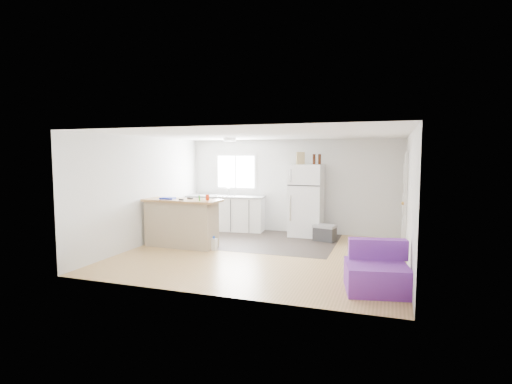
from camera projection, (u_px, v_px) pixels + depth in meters
room at (262, 195)px, 7.96m from camera, size 5.51×5.01×2.41m
vinyl_zone at (249, 239)px, 9.48m from camera, size 4.05×2.50×0.00m
window at (236, 172)px, 10.77m from camera, size 1.18×0.06×0.98m
interior_door at (405, 201)px, 8.56m from camera, size 0.11×0.92×2.10m
ceiling_fixture at (230, 140)px, 9.37m from camera, size 0.30×0.30×0.07m
kitchen_cabinets at (226, 213)px, 10.63m from camera, size 2.13×0.85×1.21m
peninsula at (182, 223)px, 8.70m from camera, size 1.71×0.70×1.04m
refrigerator at (306, 200)px, 9.83m from camera, size 0.78×0.75×1.77m
cooler at (325, 233)px, 9.29m from camera, size 0.56×0.44×0.38m
purple_seat at (376, 273)px, 5.90m from camera, size 1.01×0.98×0.72m
cleaner_jug at (214, 244)px, 8.39m from camera, size 0.15×0.13×0.30m
mop at (198, 238)px, 8.47m from camera, size 0.19×0.33×1.18m
red_cup at (207, 197)px, 8.49m from camera, size 0.11×0.11×0.12m
blue_tray at (168, 198)px, 8.69m from camera, size 0.32×0.25×0.04m
tool_a at (190, 198)px, 8.69m from camera, size 0.15×0.10×0.03m
tool_b at (181, 200)px, 8.48m from camera, size 0.10×0.05×0.03m
cardboard_box at (300, 158)px, 9.78m from camera, size 0.22×0.17×0.30m
bottle_left at (314, 159)px, 9.59m from camera, size 0.09×0.09×0.25m
bottle_right at (320, 159)px, 9.65m from camera, size 0.07×0.07×0.25m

